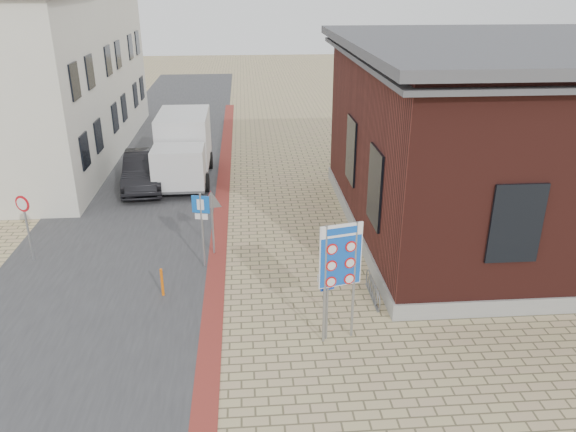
{
  "coord_description": "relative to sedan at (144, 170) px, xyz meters",
  "views": [
    {
      "loc": [
        -0.94,
        -11.82,
        8.64
      ],
      "look_at": [
        0.25,
        3.37,
        2.2
      ],
      "focal_mm": 35.0,
      "sensor_mm": 36.0,
      "label": 1
    }
  ],
  "objects": [
    {
      "name": "ground",
      "position": [
        5.47,
        -12.44,
        -0.79
      ],
      "size": [
        120.0,
        120.0,
        0.0
      ],
      "primitive_type": "plane",
      "color": "tan",
      "rests_on": "ground"
    },
    {
      "name": "townhouse_mid",
      "position": [
        -5.52,
        5.56,
        3.78
      ],
      "size": [
        7.4,
        6.4,
        9.1
      ],
      "color": "silver",
      "rests_on": "ground"
    },
    {
      "name": "border_sign",
      "position": [
        6.77,
        -12.16,
        1.57
      ],
      "size": [
        1.09,
        0.3,
        3.26
      ],
      "rotation": [
        0.0,
        0.0,
        0.23
      ],
      "color": "gray",
      "rests_on": "ground"
    },
    {
      "name": "parking_sign",
      "position": [
        3.09,
        -7.94,
        0.96
      ],
      "size": [
        0.56,
        0.18,
        2.56
      ],
      "rotation": [
        0.0,
        0.0,
        -0.25
      ],
      "color": "gray",
      "rests_on": "ground"
    },
    {
      "name": "curb_strip",
      "position": [
        3.47,
        -2.44,
        -0.77
      ],
      "size": [
        0.6,
        40.0,
        0.02
      ],
      "primitive_type": "cube",
      "color": "maroon",
      "rests_on": "ground"
    },
    {
      "name": "sedan",
      "position": [
        0.0,
        0.0,
        0.0
      ],
      "size": [
        2.09,
        4.9,
        1.57
      ],
      "primitive_type": "imported",
      "rotation": [
        0.0,
        0.0,
        0.09
      ],
      "color": "black",
      "rests_on": "ground"
    },
    {
      "name": "brick_building",
      "position": [
        14.47,
        -5.44,
        2.7
      ],
      "size": [
        13.0,
        13.0,
        6.8
      ],
      "color": "gray",
      "rests_on": "ground"
    },
    {
      "name": "bike_rack",
      "position": [
        8.12,
        -10.24,
        -0.52
      ],
      "size": [
        0.08,
        1.8,
        0.6
      ],
      "color": "slate",
      "rests_on": "ground"
    },
    {
      "name": "bollard",
      "position": [
        1.97,
        -9.64,
        -0.34
      ],
      "size": [
        0.1,
        0.1,
        0.89
      ],
      "primitive_type": "cylinder",
      "rotation": [
        0.0,
        0.0,
        0.28
      ],
      "color": "orange",
      "rests_on": "ground"
    },
    {
      "name": "yield_sign",
      "position": [
        3.36,
        -6.97,
        0.9
      ],
      "size": [
        0.78,
        0.25,
        2.23
      ],
      "rotation": [
        0.0,
        0.0,
        0.24
      ],
      "color": "gray",
      "rests_on": "ground"
    },
    {
      "name": "townhouse_far",
      "position": [
        -5.52,
        11.56,
        3.38
      ],
      "size": [
        7.4,
        6.4,
        8.3
      ],
      "color": "silver",
      "rests_on": "ground"
    },
    {
      "name": "essen_sign",
      "position": [
        6.47,
        -12.14,
        0.56
      ],
      "size": [
        0.54,
        0.23,
        2.07
      ],
      "rotation": [
        0.0,
        0.0,
        0.35
      ],
      "color": "gray",
      "rests_on": "ground"
    },
    {
      "name": "box_truck",
      "position": [
        1.68,
        0.98,
        0.74
      ],
      "size": [
        2.44,
        5.64,
        2.95
      ],
      "rotation": [
        0.0,
        0.0,
        0.0
      ],
      "color": "slate",
      "rests_on": "ground"
    },
    {
      "name": "speed_sign",
      "position": [
        -2.62,
        -7.01,
        0.75
      ],
      "size": [
        0.51,
        0.25,
        2.31
      ],
      "rotation": [
        0.0,
        0.0,
        -0.43
      ],
      "color": "gray",
      "rests_on": "ground"
    },
    {
      "name": "road_strip",
      "position": [
        -0.03,
        2.56,
        -0.78
      ],
      "size": [
        7.0,
        60.0,
        0.02
      ],
      "primitive_type": "cube",
      "color": "#38383A",
      "rests_on": "ground"
    }
  ]
}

